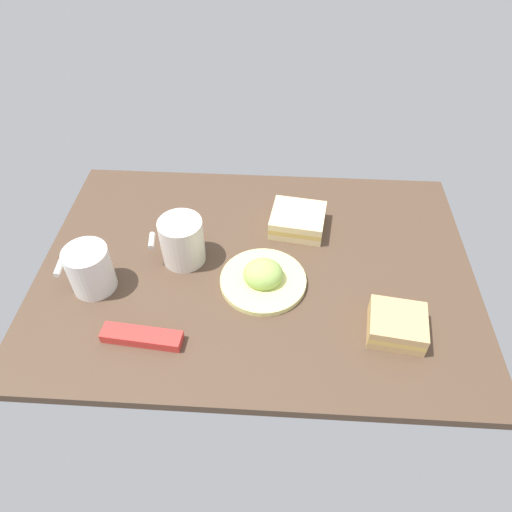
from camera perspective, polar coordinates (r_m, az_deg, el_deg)
The scene contains 7 objects.
tabletop at distance 99.70cm, azimuth -0.00°, elevation -1.61°, with size 90.00×64.00×2.00cm, color #4C3828.
plate_of_food at distance 94.69cm, azimuth 0.87°, elevation -2.62°, with size 17.39×17.39×5.65cm.
coffee_mug_black at distance 98.09cm, azimuth -8.93°, elevation 1.86°, with size 11.44×9.01×10.11cm.
coffee_mug_milky at distance 97.18cm, azimuth -19.42°, elevation -1.46°, with size 10.93×8.65×9.64cm.
sandwich_main at distance 90.25cm, azimuth 16.63°, elevation -7.98°, with size 11.28×10.41×4.40cm.
sandwich_side at distance 106.49cm, azimuth 5.04°, elevation 4.32°, with size 13.03×12.04×4.40cm.
snack_bar at distance 88.95cm, azimuth -13.59°, elevation -9.45°, with size 14.70×3.48×2.00cm, color red.
Camera 1 is at (-4.01, 67.65, 74.13)cm, focal length 33.17 mm.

